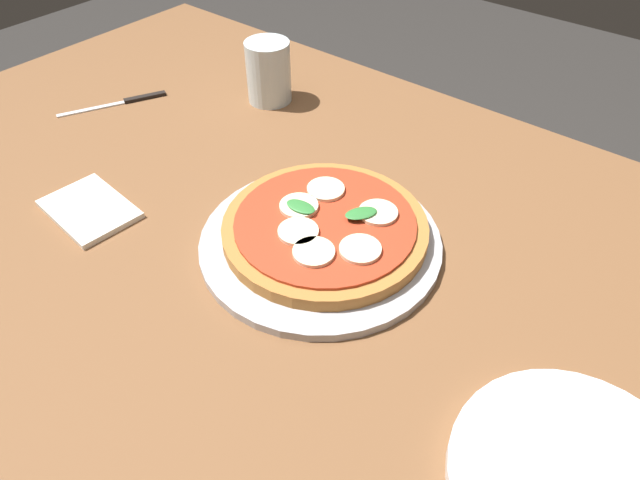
# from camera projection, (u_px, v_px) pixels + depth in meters

# --- Properties ---
(dining_table) EXTENTS (1.51, 0.90, 0.77)m
(dining_table) POSITION_uv_depth(u_px,v_px,m) (306.00, 289.00, 0.79)
(dining_table) COLOR brown
(dining_table) RESTS_ON ground_plane
(serving_tray) EXTENTS (0.31, 0.31, 0.01)m
(serving_tray) POSITION_uv_depth(u_px,v_px,m) (320.00, 242.00, 0.71)
(serving_tray) COLOR #B2B2B7
(serving_tray) RESTS_ON dining_table
(pizza) EXTENTS (0.26, 0.26, 0.03)m
(pizza) POSITION_uv_depth(u_px,v_px,m) (325.00, 227.00, 0.70)
(pizza) COLOR #B27033
(pizza) RESTS_ON serving_tray
(napkin) EXTENTS (0.14, 0.10, 0.01)m
(napkin) POSITION_uv_depth(u_px,v_px,m) (89.00, 209.00, 0.76)
(napkin) COLOR white
(napkin) RESTS_ON dining_table
(knife) EXTENTS (0.09, 0.17, 0.01)m
(knife) POSITION_uv_depth(u_px,v_px,m) (127.00, 101.00, 0.98)
(knife) COLOR black
(knife) RESTS_ON dining_table
(glass_cup) EXTENTS (0.08, 0.08, 0.10)m
(glass_cup) POSITION_uv_depth(u_px,v_px,m) (269.00, 72.00, 0.95)
(glass_cup) COLOR silver
(glass_cup) RESTS_ON dining_table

